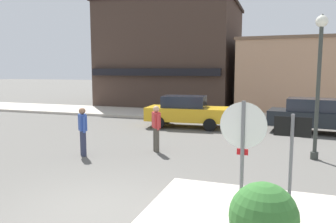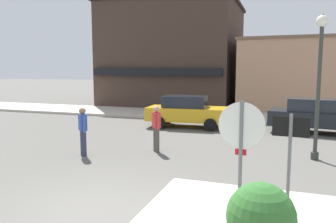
{
  "view_description": "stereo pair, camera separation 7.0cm",
  "coord_description": "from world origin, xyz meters",
  "px_view_note": "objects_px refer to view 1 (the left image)",
  "views": [
    {
      "loc": [
        3.36,
        -5.45,
        2.83
      ],
      "look_at": [
        -0.03,
        4.5,
        1.5
      ],
      "focal_mm": 35.0,
      "sensor_mm": 36.0,
      "label": 1
    },
    {
      "loc": [
        3.42,
        -5.43,
        2.83
      ],
      "look_at": [
        -0.03,
        4.5,
        1.5
      ],
      "focal_mm": 35.0,
      "sensor_mm": 36.0,
      "label": 2
    }
  ],
  "objects_px": {
    "parked_car_nearest": "(186,111)",
    "stop_sign": "(243,145)",
    "pedestrian_crossing_near": "(83,130)",
    "pedestrian_crossing_far": "(156,127)",
    "lamp_post": "(319,66)",
    "one_way_sign": "(291,158)",
    "parked_car_second": "(314,115)"
  },
  "relations": [
    {
      "from": "parked_car_nearest",
      "to": "pedestrian_crossing_far",
      "type": "distance_m",
      "value": 5.17
    },
    {
      "from": "lamp_post",
      "to": "pedestrian_crossing_far",
      "type": "bearing_deg",
      "value": -172.29
    },
    {
      "from": "pedestrian_crossing_near",
      "to": "pedestrian_crossing_far",
      "type": "distance_m",
      "value": 2.47
    },
    {
      "from": "parked_car_second",
      "to": "one_way_sign",
      "type": "bearing_deg",
      "value": -97.36
    },
    {
      "from": "pedestrian_crossing_near",
      "to": "pedestrian_crossing_far",
      "type": "relative_size",
      "value": 1.0
    },
    {
      "from": "parked_car_nearest",
      "to": "stop_sign",
      "type": "bearing_deg",
      "value": -69.04
    },
    {
      "from": "one_way_sign",
      "to": "lamp_post",
      "type": "xyz_separation_m",
      "value": [
        0.91,
        5.33,
        1.63
      ]
    },
    {
      "from": "parked_car_second",
      "to": "pedestrian_crossing_far",
      "type": "xyz_separation_m",
      "value": [
        -5.54,
        -5.54,
        0.06
      ]
    },
    {
      "from": "lamp_post",
      "to": "parked_car_second",
      "type": "distance_m",
      "value": 5.31
    },
    {
      "from": "stop_sign",
      "to": "one_way_sign",
      "type": "xyz_separation_m",
      "value": [
        0.81,
        0.05,
        -0.19
      ]
    },
    {
      "from": "parked_car_second",
      "to": "pedestrian_crossing_near",
      "type": "xyz_separation_m",
      "value": [
        -7.65,
        -6.83,
        0.06
      ]
    },
    {
      "from": "stop_sign",
      "to": "parked_car_nearest",
      "type": "relative_size",
      "value": 0.56
    },
    {
      "from": "parked_car_second",
      "to": "pedestrian_crossing_near",
      "type": "distance_m",
      "value": 10.25
    },
    {
      "from": "parked_car_nearest",
      "to": "parked_car_second",
      "type": "relative_size",
      "value": 0.99
    },
    {
      "from": "lamp_post",
      "to": "one_way_sign",
      "type": "bearing_deg",
      "value": -99.69
    },
    {
      "from": "lamp_post",
      "to": "pedestrian_crossing_far",
      "type": "height_order",
      "value": "lamp_post"
    },
    {
      "from": "pedestrian_crossing_far",
      "to": "parked_car_nearest",
      "type": "bearing_deg",
      "value": 93.91
    },
    {
      "from": "stop_sign",
      "to": "parked_car_second",
      "type": "bearing_deg",
      "value": 78.26
    },
    {
      "from": "parked_car_nearest",
      "to": "parked_car_second",
      "type": "bearing_deg",
      "value": 3.72
    },
    {
      "from": "stop_sign",
      "to": "parked_car_nearest",
      "type": "bearing_deg",
      "value": 110.96
    },
    {
      "from": "one_way_sign",
      "to": "lamp_post",
      "type": "distance_m",
      "value": 5.65
    },
    {
      "from": "parked_car_nearest",
      "to": "one_way_sign",
      "type": "bearing_deg",
      "value": -64.92
    },
    {
      "from": "pedestrian_crossing_near",
      "to": "pedestrian_crossing_far",
      "type": "xyz_separation_m",
      "value": [
        2.11,
        1.29,
        0.0
      ]
    },
    {
      "from": "one_way_sign",
      "to": "parked_car_second",
      "type": "distance_m",
      "value": 10.27
    },
    {
      "from": "pedestrian_crossing_far",
      "to": "one_way_sign",
      "type": "bearing_deg",
      "value": -47.62
    },
    {
      "from": "stop_sign",
      "to": "parked_car_second",
      "type": "distance_m",
      "value": 10.47
    },
    {
      "from": "pedestrian_crossing_near",
      "to": "pedestrian_crossing_far",
      "type": "height_order",
      "value": "same"
    },
    {
      "from": "pedestrian_crossing_near",
      "to": "pedestrian_crossing_far",
      "type": "bearing_deg",
      "value": 31.44
    },
    {
      "from": "one_way_sign",
      "to": "pedestrian_crossing_far",
      "type": "xyz_separation_m",
      "value": [
        -4.23,
        4.64,
        -0.46
      ]
    },
    {
      "from": "one_way_sign",
      "to": "pedestrian_crossing_far",
      "type": "relative_size",
      "value": 1.3
    },
    {
      "from": "one_way_sign",
      "to": "lamp_post",
      "type": "height_order",
      "value": "lamp_post"
    },
    {
      "from": "parked_car_nearest",
      "to": "pedestrian_crossing_far",
      "type": "height_order",
      "value": "pedestrian_crossing_far"
    }
  ]
}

